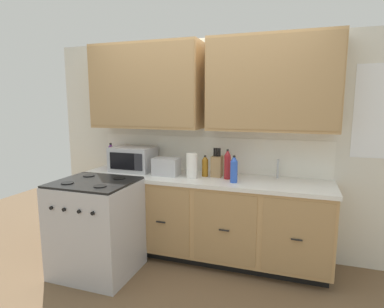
# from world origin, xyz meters

# --- Properties ---
(ground_plane) EXTENTS (8.00, 8.00, 0.00)m
(ground_plane) POSITION_xyz_m (0.00, 0.00, 0.00)
(ground_plane) COLOR brown
(wall_unit) EXTENTS (3.86, 0.40, 2.39)m
(wall_unit) POSITION_xyz_m (0.00, 0.50, 1.63)
(wall_unit) COLOR silver
(wall_unit) RESTS_ON ground_plane
(counter_run) EXTENTS (2.69, 0.64, 0.91)m
(counter_run) POSITION_xyz_m (0.00, 0.30, 0.47)
(counter_run) COLOR black
(counter_run) RESTS_ON ground_plane
(stove_range) EXTENTS (0.76, 0.68, 0.95)m
(stove_range) POSITION_xyz_m (-0.89, -0.33, 0.47)
(stove_range) COLOR #B7B7BC
(stove_range) RESTS_ON ground_plane
(microwave) EXTENTS (0.48, 0.37, 0.28)m
(microwave) POSITION_xyz_m (-0.85, 0.37, 1.05)
(microwave) COLOR #B7B7BC
(microwave) RESTS_ON counter_run
(toaster) EXTENTS (0.28, 0.18, 0.19)m
(toaster) POSITION_xyz_m (-0.39, 0.27, 1.00)
(toaster) COLOR #B7B7BC
(toaster) RESTS_ON counter_run
(knife_block) EXTENTS (0.11, 0.14, 0.31)m
(knife_block) POSITION_xyz_m (0.16, 0.39, 1.02)
(knife_block) COLOR #9C794E
(knife_block) RESTS_ON counter_run
(sink_faucet) EXTENTS (0.02, 0.02, 0.20)m
(sink_faucet) POSITION_xyz_m (0.78, 0.51, 1.01)
(sink_faucet) COLOR #B2B5BA
(sink_faucet) RESTS_ON counter_run
(paper_towel_roll) EXTENTS (0.12, 0.12, 0.26)m
(paper_towel_roll) POSITION_xyz_m (-0.08, 0.24, 1.04)
(paper_towel_roll) COLOR white
(paper_towel_roll) RESTS_ON counter_run
(bottle_amber) EXTENTS (0.07, 0.07, 0.23)m
(bottle_amber) POSITION_xyz_m (0.03, 0.35, 1.02)
(bottle_amber) COLOR #9E6619
(bottle_amber) RESTS_ON counter_run
(bottle_blue) EXTENTS (0.07, 0.07, 0.27)m
(bottle_blue) POSITION_xyz_m (0.38, 0.18, 1.04)
(bottle_blue) COLOR blue
(bottle_blue) RESTS_ON counter_run
(bottle_violet) EXTENTS (0.08, 0.08, 0.30)m
(bottle_violet) POSITION_xyz_m (-1.19, 0.44, 1.05)
(bottle_violet) COLOR #663384
(bottle_violet) RESTS_ON counter_run
(bottle_red) EXTENTS (0.07, 0.07, 0.31)m
(bottle_red) POSITION_xyz_m (0.28, 0.31, 1.06)
(bottle_red) COLOR maroon
(bottle_red) RESTS_ON counter_run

